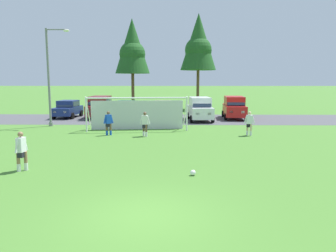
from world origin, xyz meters
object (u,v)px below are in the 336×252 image
(parked_car_slot_left, at_px, (100,107))
(parked_car_slot_center_left, at_px, (126,109))
(soccer_ball, at_px, (193,173))
(parked_car_slot_far_left, at_px, (68,109))
(street_lamp, at_px, (51,76))
(parked_car_slot_center, at_px, (163,109))
(soccer_goal, at_px, (137,113))
(player_defender_far, at_px, (109,123))
(player_striker_near, at_px, (145,124))
(player_winger_left, at_px, (249,124))
(player_midfield_center, at_px, (21,151))
(parked_car_slot_right, at_px, (234,107))
(parked_car_slot_center_right, at_px, (200,109))

(parked_car_slot_left, relative_size, parked_car_slot_center_left, 1.09)
(soccer_ball, distance_m, parked_car_slot_left, 21.16)
(parked_car_slot_far_left, bearing_deg, street_lamp, -83.22)
(parked_car_slot_left, height_order, parked_car_slot_center, parked_car_slot_left)
(soccer_goal, relative_size, player_defender_far, 4.61)
(parked_car_slot_center, bearing_deg, parked_car_slot_far_left, 176.53)
(player_striker_near, bearing_deg, player_defender_far, 170.48)
(player_striker_near, height_order, player_winger_left, same)
(player_defender_far, bearing_deg, player_winger_left, -0.16)
(soccer_goal, bearing_deg, parked_car_slot_far_left, 134.46)
(player_defender_far, bearing_deg, player_midfield_center, -101.70)
(parked_car_slot_right, bearing_deg, parked_car_slot_far_left, 177.75)
(soccer_ball, height_order, street_lamp, street_lamp)
(parked_car_slot_left, distance_m, parked_car_slot_center, 6.29)
(soccer_ball, xyz_separation_m, player_striker_near, (-2.66, 8.97, 0.71))
(player_winger_left, bearing_deg, soccer_goal, 162.17)
(soccer_ball, height_order, player_striker_near, player_striker_near)
(parked_car_slot_center_right, distance_m, parked_car_slot_right, 3.85)
(player_midfield_center, xyz_separation_m, parked_car_slot_center, (5.25, 18.79, 0.05))
(soccer_ball, distance_m, player_winger_left, 10.36)
(player_winger_left, bearing_deg, street_lamp, 163.68)
(player_winger_left, distance_m, parked_car_slot_center, 11.71)
(parked_car_slot_center, height_order, parked_car_slot_center_right, parked_car_slot_center_right)
(parked_car_slot_center_left, bearing_deg, soccer_goal, -75.46)
(soccer_goal, bearing_deg, parked_car_slot_right, 40.37)
(player_midfield_center, relative_size, player_defender_far, 1.00)
(parked_car_slot_center_left, height_order, street_lamp, street_lamp)
(player_midfield_center, relative_size, parked_car_slot_center_right, 0.35)
(parked_car_slot_right, bearing_deg, parked_car_slot_center, 179.44)
(parked_car_slot_center_left, relative_size, parked_car_slot_right, 0.90)
(player_striker_near, distance_m, parked_car_slot_center_left, 10.98)
(soccer_goal, relative_size, parked_car_slot_center, 1.78)
(soccer_goal, xyz_separation_m, parked_car_slot_right, (8.68, 7.38, -0.18))
(player_winger_left, height_order, parked_car_slot_left, parked_car_slot_left)
(street_lamp, bearing_deg, parked_car_slot_right, 19.20)
(soccer_goal, bearing_deg, parked_car_slot_center, 76.95)
(player_defender_far, relative_size, street_lamp, 0.21)
(player_defender_far, distance_m, parked_car_slot_right, 14.32)
(player_striker_near, bearing_deg, parked_car_slot_far_left, 128.49)
(player_striker_near, bearing_deg, player_winger_left, 3.22)
(parked_car_slot_far_left, relative_size, parked_car_slot_center_right, 0.91)
(soccer_goal, bearing_deg, street_lamp, 165.36)
(player_striker_near, height_order, parked_car_slot_center_right, parked_car_slot_center_right)
(street_lamp, bearing_deg, soccer_goal, -14.64)
(soccer_goal, distance_m, parked_car_slot_left, 8.90)
(player_midfield_center, height_order, parked_car_slot_right, parked_car_slot_right)
(soccer_ball, bearing_deg, parked_car_slot_center, 95.22)
(parked_car_slot_center, bearing_deg, player_midfield_center, -105.61)
(soccer_ball, bearing_deg, street_lamp, 127.71)
(player_winger_left, relative_size, parked_car_slot_center_left, 0.39)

